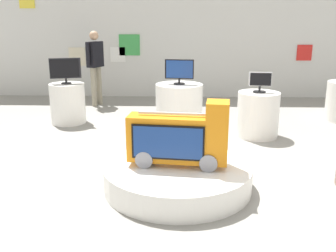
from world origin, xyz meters
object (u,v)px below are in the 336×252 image
object	(u,v)px
main_display_pedestal	(177,176)
tv_on_center_rear	(65,69)
novelty_firetruck_tv	(180,139)
shopper_browsing_near_truck	(95,62)
tv_on_left_rear	(260,82)
display_pedestal_center_rear	(68,103)
display_pedestal_right_rear	(179,104)
display_pedestal_left_rear	(258,114)
tv_on_right_rear	(179,71)

from	to	relation	value
main_display_pedestal	tv_on_center_rear	size ratio (longest dim) A/B	3.10
novelty_firetruck_tv	shopper_browsing_near_truck	world-z (taller)	shopper_browsing_near_truck
tv_on_left_rear	display_pedestal_center_rear	bearing A→B (deg)	167.59
main_display_pedestal	display_pedestal_right_rear	size ratio (longest dim) A/B	1.96
display_pedestal_left_rear	tv_on_right_rear	xyz separation A→B (m)	(-1.31, 0.75, 0.62)
display_pedestal_right_rear	tv_on_left_rear	bearing A→B (deg)	-30.12
tv_on_left_rear	tv_on_center_rear	bearing A→B (deg)	167.66
display_pedestal_left_rear	tv_on_left_rear	world-z (taller)	tv_on_left_rear
novelty_firetruck_tv	shopper_browsing_near_truck	distance (m)	4.78
tv_on_left_rear	display_pedestal_center_rear	size ratio (longest dim) A/B	0.49
novelty_firetruck_tv	display_pedestal_center_rear	xyz separation A→B (m)	(-2.11, 2.83, -0.22)
display_pedestal_right_rear	tv_on_right_rear	xyz separation A→B (m)	(0.00, -0.00, 0.62)
display_pedestal_right_rear	main_display_pedestal	bearing A→B (deg)	-90.03
display_pedestal_center_rear	shopper_browsing_near_truck	world-z (taller)	shopper_browsing_near_truck
tv_on_right_rear	tv_on_left_rear	bearing A→B (deg)	-29.99
display_pedestal_left_rear	tv_on_center_rear	xyz separation A→B (m)	(-3.40, 0.74, 0.64)
main_display_pedestal	novelty_firetruck_tv	size ratio (longest dim) A/B	1.48
display_pedestal_left_rear	tv_on_left_rear	xyz separation A→B (m)	(0.00, -0.00, 0.55)
novelty_firetruck_tv	tv_on_left_rear	bearing A→B (deg)	58.15
display_pedestal_center_rear	tv_on_center_rear	distance (m)	0.64
novelty_firetruck_tv	tv_on_center_rear	size ratio (longest dim) A/B	2.09
novelty_firetruck_tv	tv_on_left_rear	size ratio (longest dim) A/B	3.17
novelty_firetruck_tv	display_pedestal_left_rear	distance (m)	2.46
display_pedestal_left_rear	display_pedestal_right_rear	world-z (taller)	same
display_pedestal_left_rear	display_pedestal_center_rear	xyz separation A→B (m)	(-3.40, 0.74, 0.00)
display_pedestal_right_rear	shopper_browsing_near_truck	bearing A→B (deg)	140.83
display_pedestal_right_rear	display_pedestal_left_rear	bearing A→B (deg)	-30.00
display_pedestal_left_rear	shopper_browsing_near_truck	bearing A→B (deg)	144.36
novelty_firetruck_tv	display_pedestal_right_rear	size ratio (longest dim) A/B	1.32
main_display_pedestal	display_pedestal_left_rear	size ratio (longest dim) A/B	2.28
main_display_pedestal	tv_on_right_rear	bearing A→B (deg)	89.96
novelty_firetruck_tv	tv_on_right_rear	size ratio (longest dim) A/B	2.19
tv_on_right_rear	shopper_browsing_near_truck	bearing A→B (deg)	140.76
main_display_pedestal	shopper_browsing_near_truck	world-z (taller)	shopper_browsing_near_truck
tv_on_right_rear	shopper_browsing_near_truck	xyz separation A→B (m)	(-1.87, 1.53, -0.03)
tv_on_left_rear	display_pedestal_right_rear	size ratio (longest dim) A/B	0.42
tv_on_center_rear	tv_on_left_rear	bearing A→B (deg)	-12.34
novelty_firetruck_tv	tv_on_right_rear	xyz separation A→B (m)	(-0.02, 2.84, 0.40)
main_display_pedestal	tv_on_left_rear	xyz separation A→B (m)	(1.31, 2.07, 0.78)
display_pedestal_left_rear	tv_on_center_rear	bearing A→B (deg)	167.72
tv_on_center_rear	shopper_browsing_near_truck	xyz separation A→B (m)	(0.21, 1.54, -0.04)
novelty_firetruck_tv	display_pedestal_left_rear	bearing A→B (deg)	58.21
novelty_firetruck_tv	main_display_pedestal	bearing A→B (deg)	156.04
novelty_firetruck_tv	tv_on_right_rear	world-z (taller)	tv_on_right_rear
main_display_pedestal	display_pedestal_right_rear	bearing A→B (deg)	89.97
display_pedestal_center_rear	tv_on_left_rear	bearing A→B (deg)	-12.41
tv_on_left_rear	tv_on_center_rear	size ratio (longest dim) A/B	0.66
tv_on_left_rear	display_pedestal_center_rear	xyz separation A→B (m)	(-3.40, 0.75, -0.55)
main_display_pedestal	tv_on_center_rear	bearing A→B (deg)	126.54
display_pedestal_left_rear	shopper_browsing_near_truck	world-z (taller)	shopper_browsing_near_truck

